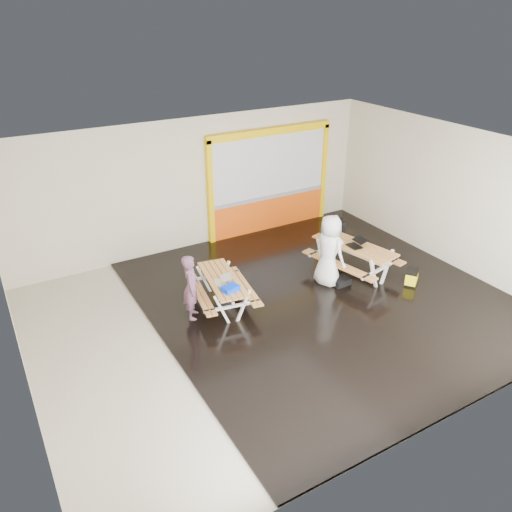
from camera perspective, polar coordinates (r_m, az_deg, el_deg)
room at (r=10.14m, az=2.55°, el=1.78°), size 10.02×8.02×3.52m
deck at (r=11.60m, az=7.62°, el=-4.64°), size 7.50×7.98×0.05m
kiosk at (r=14.43m, az=1.53°, el=8.30°), size 3.88×0.16×3.00m
picnic_table_left at (r=10.93m, az=-3.82°, el=-3.32°), size 1.50×1.98×0.72m
picnic_table_right at (r=12.38m, az=11.02°, el=0.43°), size 1.83×2.33×0.83m
person_left at (r=10.52m, az=-7.34°, el=-3.51°), size 0.55×0.63×1.45m
person_right at (r=11.80m, az=8.31°, el=0.56°), size 0.68×0.93×1.76m
laptop_left at (r=10.66m, az=-3.87°, el=-2.80°), size 0.43×0.40×0.15m
laptop_right at (r=12.22m, az=11.32°, el=1.36°), size 0.44×0.39×0.18m
blue_pouch at (r=10.38m, az=-2.92°, el=-3.67°), size 0.38×0.31×0.10m
toolbox at (r=12.80m, az=8.15°, el=2.98°), size 0.42×0.29×0.22m
backpack at (r=13.32m, az=9.29°, el=3.09°), size 0.32×0.21×0.54m
dark_case at (r=12.08m, az=9.57°, el=-2.85°), size 0.43×0.33×0.16m
fluke_bag at (r=12.44m, az=17.22°, el=-2.34°), size 0.49×0.46×0.35m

